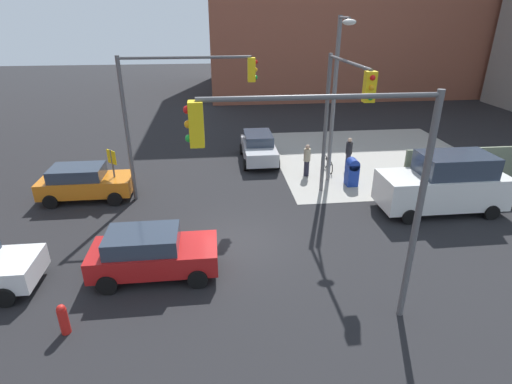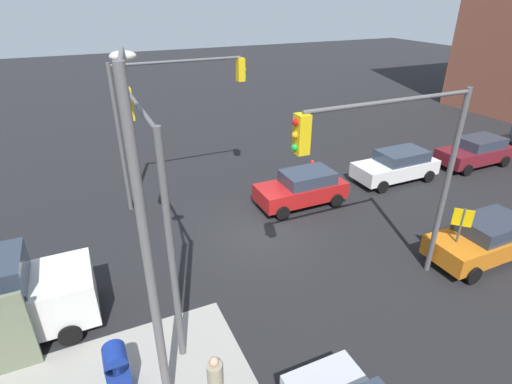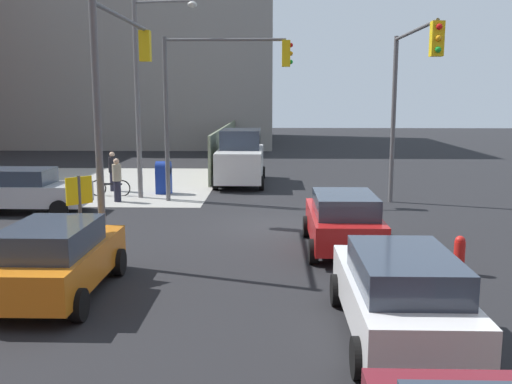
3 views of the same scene
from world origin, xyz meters
The scene contains 19 objects.
ground_plane centered at (0.00, 0.00, 0.00)m, with size 120.00×120.00×0.00m, color black.
sidewalk_corner centered at (9.00, 9.00, 0.01)m, with size 12.00×12.00×0.01m, color #9E9B93.
construction_fence centered at (16.95, 3.20, 1.20)m, with size 17.89×0.12×2.40m, color slate.
building_loft_east centered at (36.00, 12.29, 9.80)m, with size 20.00×24.00×19.59m.
traffic_signal_nw_corner centered at (-2.23, 4.50, 4.66)m, with size 5.90×0.36×6.50m.
traffic_signal_se_corner centered at (2.22, -4.50, 4.66)m, with size 5.93×0.36×6.50m.
traffic_signal_ne_corner centered at (4.50, 2.57, 4.61)m, with size 0.36×5.11×6.50m.
street_lamp_corner centered at (5.14, 5.43, 4.70)m, with size 0.74×2.65×8.00m.
warning_sign_two_way centered at (-5.40, 4.73, 1.64)m, with size 0.48×0.48×2.40m.
mailbox_blue centered at (6.20, 5.00, 0.76)m, with size 0.56×0.64×1.43m.
fire_hydrant centered at (-5.00, -4.20, 0.49)m, with size 0.26×0.26×0.94m.
coupe_silver centered at (1.91, 9.20, 0.84)m, with size 2.02×4.19×1.62m.
hatchback_red centered at (-2.91, -1.69, 0.84)m, with size 4.14×2.02×1.62m.
coupe_orange centered at (-6.82, 4.79, 0.84)m, with size 4.16×2.02×1.62m.
hatchback_white centered at (-8.76, -1.96, 0.84)m, with size 4.49×2.02×1.62m.
van_white_delivery centered at (9.21, 1.80, 1.28)m, with size 5.40×2.32×2.62m.
pedestrian_crossing centered at (4.20, 6.50, 0.92)m, with size 0.36×0.36×1.76m.
pedestrian_waiting centered at (6.80, 7.40, 0.93)m, with size 0.36×0.36×1.78m.
bicycle_leaning_on_fence centered at (5.60, 7.20, 0.35)m, with size 0.05×1.75×0.97m.
Camera 3 is at (-18.26, 0.26, 4.19)m, focal length 40.00 mm.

